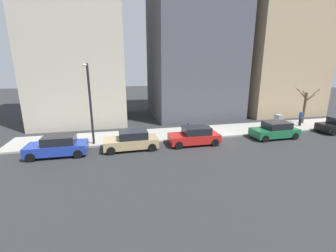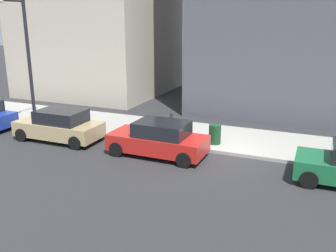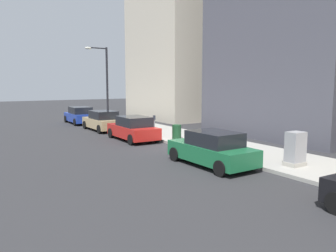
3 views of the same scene
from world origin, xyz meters
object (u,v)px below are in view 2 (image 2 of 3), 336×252
at_px(parked_car_tan, 60,126).
at_px(streetlamp, 24,52).
at_px(trash_bin, 215,134).
at_px(parking_meter, 171,124).
at_px(parked_car_red, 159,139).

height_order(parked_car_tan, streetlamp, streetlamp).
xyz_separation_m(parked_car_tan, trash_bin, (2.00, -7.18, -0.14)).
bearing_deg(parked_car_tan, trash_bin, -74.85).
relative_size(streetlamp, trash_bin, 7.22).
height_order(parking_meter, streetlamp, streetlamp).
xyz_separation_m(parked_car_tan, parking_meter, (1.55, -5.21, 0.24)).
relative_size(parking_meter, streetlamp, 0.21).
bearing_deg(trash_bin, parked_car_tan, 105.58).
xyz_separation_m(parked_car_tan, streetlamp, (1.39, 3.02, 3.28)).
bearing_deg(streetlamp, parked_car_tan, -114.67).
bearing_deg(parking_meter, trash_bin, -77.18).
relative_size(parked_car_tan, parking_meter, 3.12).
relative_size(parked_car_red, parking_meter, 3.13).
distance_m(parked_car_red, trash_bin, 2.80).
bearing_deg(parked_car_red, trash_bin, -42.48).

